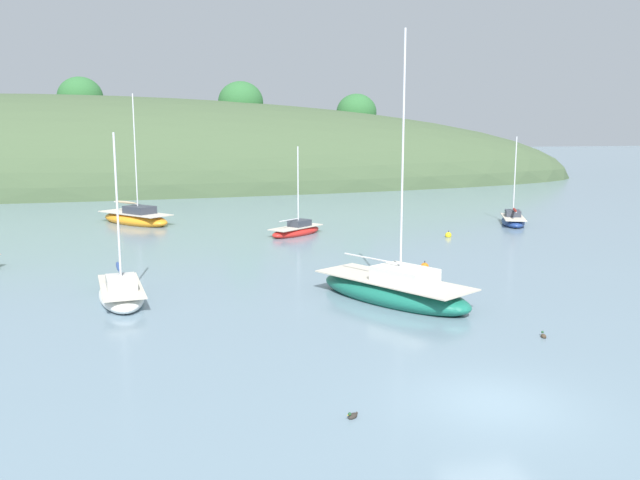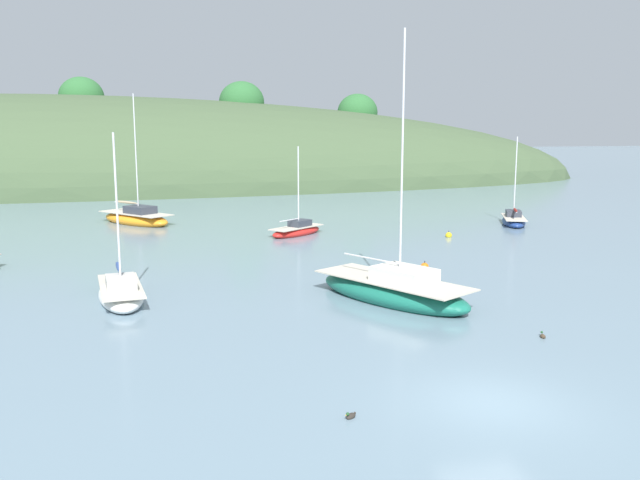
# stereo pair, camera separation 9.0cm
# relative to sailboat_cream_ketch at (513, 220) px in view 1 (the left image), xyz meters

# --- Properties ---
(ground_plane) EXTENTS (400.00, 400.00, 0.00)m
(ground_plane) POSITION_rel_sailboat_cream_ketch_xyz_m (-17.76, -30.14, -0.33)
(ground_plane) COLOR slate
(far_shoreline_hill) EXTENTS (150.00, 36.00, 24.78)m
(far_shoreline_hill) POSITION_rel_sailboat_cream_ketch_xyz_m (-42.81, 41.95, -0.25)
(far_shoreline_hill) COLOR #425638
(far_shoreline_hill) RESTS_ON ground
(sailboat_cream_ketch) EXTENTS (3.50, 5.16, 6.85)m
(sailboat_cream_ketch) POSITION_rel_sailboat_cream_ketch_xyz_m (0.00, 0.00, 0.00)
(sailboat_cream_ketch) COLOR navy
(sailboat_cream_ketch) RESTS_ON ground
(sailboat_yellow_far) EXTENTS (6.26, 6.97, 10.10)m
(sailboat_yellow_far) POSITION_rel_sailboat_cream_ketch_xyz_m (-28.13, 7.33, 0.10)
(sailboat_yellow_far) COLOR orange
(sailboat_yellow_far) RESTS_ON ground
(sailboat_orange_cutter) EXTENTS (2.47, 5.65, 7.42)m
(sailboat_orange_cutter) POSITION_rel_sailboat_cream_ketch_xyz_m (-28.17, -16.43, 0.02)
(sailboat_orange_cutter) COLOR white
(sailboat_orange_cutter) RESTS_ON ground
(sailboat_teal_outer) EXTENTS (4.64, 4.10, 6.26)m
(sailboat_teal_outer) POSITION_rel_sailboat_cream_ketch_xyz_m (-17.16, -0.86, -0.02)
(sailboat_teal_outer) COLOR red
(sailboat_teal_outer) RESTS_ON ground
(sailboat_navy_dinghy) EXTENTS (6.23, 8.18, 11.65)m
(sailboat_navy_dinghy) POSITION_rel_sailboat_cream_ketch_xyz_m (-16.70, -19.26, 0.14)
(sailboat_navy_dinghy) COLOR #196B56
(sailboat_navy_dinghy) RESTS_ON ground
(mooring_buoy_inner) EXTENTS (0.44, 0.44, 0.54)m
(mooring_buoy_inner) POSITION_rel_sailboat_cream_ketch_xyz_m (-7.32, -4.29, -0.21)
(mooring_buoy_inner) COLOR yellow
(mooring_buoy_inner) RESTS_ON ground
(mooring_buoy_channel) EXTENTS (0.44, 0.44, 0.54)m
(mooring_buoy_channel) POSITION_rel_sailboat_cream_ketch_xyz_m (-12.88, -13.50, -0.21)
(mooring_buoy_channel) COLOR orange
(mooring_buoy_channel) RESTS_ON ground
(duck_straggler) EXTENTS (0.26, 0.42, 0.24)m
(duck_straggler) POSITION_rel_sailboat_cream_ketch_xyz_m (-13.24, -25.35, -0.28)
(duck_straggler) COLOR #473828
(duck_straggler) RESTS_ON ground
(duck_lone_right) EXTENTS (0.38, 0.35, 0.24)m
(duck_lone_right) POSITION_rel_sailboat_cream_ketch_xyz_m (-21.81, -30.14, -0.28)
(duck_lone_right) COLOR #2D2823
(duck_lone_right) RESTS_ON ground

